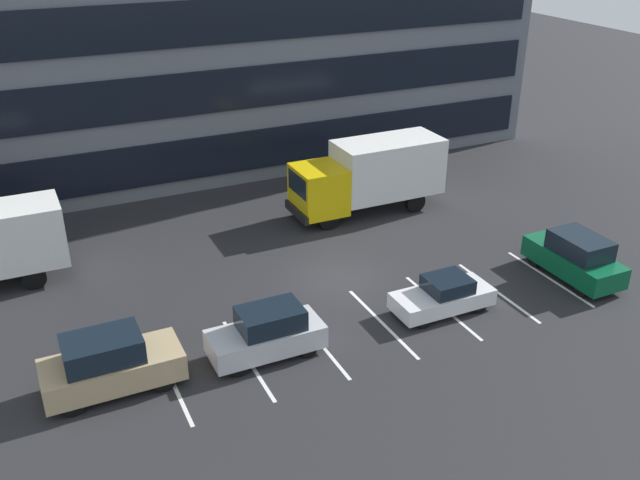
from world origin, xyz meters
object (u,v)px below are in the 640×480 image
(sedan_white, at_px, (443,296))
(suv_tan, at_px, (110,364))
(suv_silver, at_px, (267,333))
(suv_forest, at_px, (575,257))
(box_truck_yellow, at_px, (370,173))

(sedan_white, bearing_deg, suv_tan, 177.39)
(suv_silver, bearing_deg, suv_forest, -1.17)
(suv_forest, bearing_deg, suv_tan, 178.00)
(suv_tan, height_order, sedan_white, suv_tan)
(sedan_white, relative_size, suv_forest, 0.90)
(suv_tan, xyz_separation_m, sedan_white, (12.95, -0.59, -0.32))
(suv_silver, distance_m, suv_forest, 14.21)
(suv_tan, distance_m, sedan_white, 12.97)
(suv_forest, bearing_deg, box_truck_yellow, 114.31)
(box_truck_yellow, bearing_deg, suv_forest, -65.69)
(sedan_white, bearing_deg, suv_silver, 178.51)
(sedan_white, height_order, suv_forest, suv_forest)
(suv_silver, bearing_deg, box_truck_yellow, 45.63)
(suv_tan, bearing_deg, sedan_white, -2.61)
(suv_forest, bearing_deg, suv_silver, 178.83)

